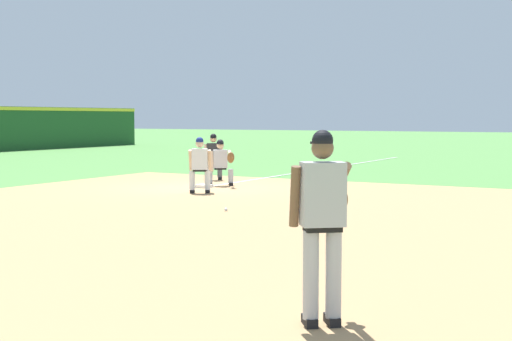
{
  "coord_description": "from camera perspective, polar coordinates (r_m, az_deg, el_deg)",
  "views": [
    {
      "loc": [
        -16.67,
        -10.95,
        1.98
      ],
      "look_at": [
        -7.42,
        -5.8,
        1.18
      ],
      "focal_mm": 50.0,
      "sensor_mm": 36.0,
      "label": 1
    }
  ],
  "objects": [
    {
      "name": "first_baseman",
      "position": [
        20.41,
        -2.8,
        0.79
      ],
      "size": [
        0.79,
        1.06,
        1.34
      ],
      "color": "black",
      "rests_on": "ground"
    },
    {
      "name": "infield_dirt_patch",
      "position": [
        13.4,
        -1.78,
        -4.17
      ],
      "size": [
        18.0,
        18.0,
        0.01
      ],
      "primitive_type": "cube",
      "color": "tan",
      "rests_on": "ground"
    },
    {
      "name": "pitcher",
      "position": [
        6.74,
        5.4,
        -3.56
      ],
      "size": [
        0.85,
        0.57,
        1.86
      ],
      "color": "black",
      "rests_on": "ground"
    },
    {
      "name": "umpire",
      "position": [
        22.39,
        -3.43,
        1.25
      ],
      "size": [
        0.65,
        0.68,
        1.46
      ],
      "color": "black",
      "rests_on": "ground"
    },
    {
      "name": "ground_plane",
      "position": [
        20.05,
        -4.16,
        -1.38
      ],
      "size": [
        160.0,
        160.0,
        0.0
      ],
      "primitive_type": "plane",
      "color": "#518942"
    },
    {
      "name": "foul_line_stripe",
      "position": [
        27.64,
        5.69,
        0.19
      ],
      "size": [
        17.25,
        0.1,
        0.0
      ],
      "primitive_type": "cube",
      "color": "white",
      "rests_on": "ground"
    },
    {
      "name": "baserunner",
      "position": [
        18.53,
        -4.52,
        0.61
      ],
      "size": [
        0.62,
        0.67,
        1.46
      ],
      "color": "black",
      "rests_on": "ground"
    },
    {
      "name": "baseball",
      "position": [
        15.03,
        -2.41,
        -3.13
      ],
      "size": [
        0.07,
        0.07,
        0.07
      ],
      "primitive_type": "sphere",
      "color": "white",
      "rests_on": "ground"
    },
    {
      "name": "first_base_bag",
      "position": [
        20.04,
        -4.16,
        -1.25
      ],
      "size": [
        0.38,
        0.38,
        0.09
      ],
      "primitive_type": "cube",
      "color": "white",
      "rests_on": "ground"
    }
  ]
}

